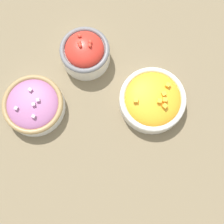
% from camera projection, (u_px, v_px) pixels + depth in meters
% --- Properties ---
extents(ground_plane, '(3.00, 3.00, 0.00)m').
position_uv_depth(ground_plane, '(112.00, 115.00, 0.75)').
color(ground_plane, '#75664C').
extents(bowl_cherry_tomatoes, '(0.12, 0.12, 0.09)m').
position_uv_depth(bowl_cherry_tomatoes, '(85.00, 52.00, 0.75)').
color(bowl_cherry_tomatoes, silver).
rests_on(bowl_cherry_tomatoes, ground_plane).
extents(bowl_red_onion, '(0.14, 0.14, 0.06)m').
position_uv_depth(bowl_red_onion, '(33.00, 105.00, 0.73)').
color(bowl_red_onion, white).
rests_on(bowl_red_onion, ground_plane).
extents(bowl_squash, '(0.16, 0.16, 0.06)m').
position_uv_depth(bowl_squash, '(152.00, 100.00, 0.73)').
color(bowl_squash, silver).
rests_on(bowl_squash, ground_plane).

